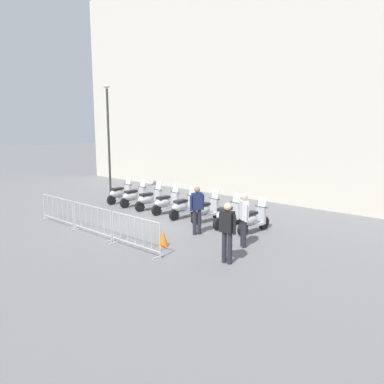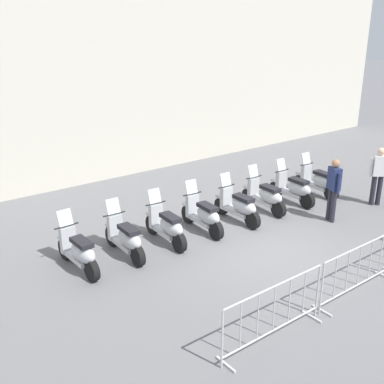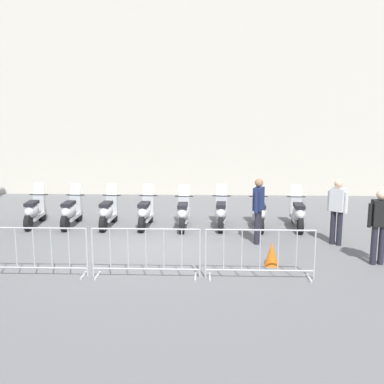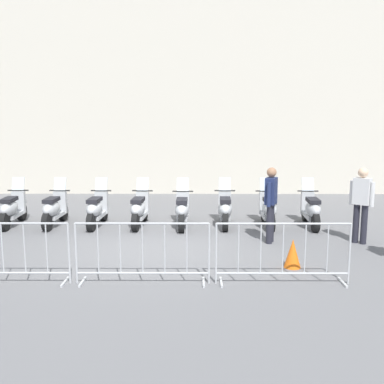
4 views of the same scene
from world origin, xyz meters
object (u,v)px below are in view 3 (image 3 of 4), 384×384
(officer_near_row_end, at_px, (337,208))
(officer_mid_plaza, at_px, (258,207))
(motorcycle_5, at_px, (221,213))
(motorcycle_6, at_px, (259,214))
(traffic_cone, at_px, (272,254))
(motorcycle_3, at_px, (145,213))
(motorcycle_4, at_px, (183,214))
(barrier_segment_0, at_px, (34,252))
(officer_by_barriers, at_px, (379,223))
(motorcycle_1, at_px, (71,212))
(motorcycle_0, at_px, (34,211))
(motorcycle_7, at_px, (298,214))
(barrier_segment_1, at_px, (146,253))
(motorcycle_2, at_px, (108,212))
(barrier_segment_2, at_px, (260,254))

(officer_near_row_end, bearing_deg, officer_mid_plaza, 171.24)
(motorcycle_5, bearing_deg, motorcycle_6, -9.95)
(traffic_cone, bearing_deg, motorcycle_3, 127.95)
(motorcycle_4, distance_m, motorcycle_5, 1.13)
(barrier_segment_0, distance_m, traffic_cone, 5.20)
(motorcycle_6, relative_size, officer_by_barriers, 1.00)
(motorcycle_1, xyz_separation_m, motorcycle_5, (4.48, -0.57, 0.00))
(motorcycle_3, distance_m, motorcycle_6, 3.39)
(officer_near_row_end, bearing_deg, motorcycle_0, 161.97)
(officer_mid_plaza, relative_size, traffic_cone, 3.15)
(motorcycle_4, relative_size, officer_near_row_end, 1.00)
(motorcycle_0, relative_size, traffic_cone, 3.14)
(barrier_segment_0, distance_m, officer_near_row_end, 7.48)
(officer_mid_plaza, bearing_deg, motorcycle_3, 147.02)
(motorcycle_7, bearing_deg, barrier_segment_1, -141.30)
(barrier_segment_0, height_order, officer_by_barriers, officer_by_barriers)
(motorcycle_3, xyz_separation_m, motorcycle_5, (2.24, -0.26, 0.00))
(motorcycle_2, distance_m, barrier_segment_1, 4.46)
(motorcycle_0, distance_m, barrier_segment_1, 5.74)
(motorcycle_5, height_order, barrier_segment_1, motorcycle_5)
(motorcycle_1, distance_m, traffic_cone, 6.47)
(barrier_segment_0, relative_size, barrier_segment_2, 1.00)
(motorcycle_1, relative_size, motorcycle_7, 1.00)
(motorcycle_3, relative_size, motorcycle_5, 1.00)
(motorcycle_6, relative_size, officer_near_row_end, 1.00)
(motorcycle_1, height_order, motorcycle_4, same)
(motorcycle_4, bearing_deg, motorcycle_7, -6.33)
(barrier_segment_2, relative_size, officer_near_row_end, 1.32)
(barrier_segment_0, relative_size, officer_mid_plaza, 1.32)
(motorcycle_1, distance_m, motorcycle_6, 5.65)
(barrier_segment_2, relative_size, officer_mid_plaza, 1.32)
(motorcycle_0, relative_size, motorcycle_5, 1.00)
(motorcycle_5, relative_size, officer_mid_plaza, 0.99)
(barrier_segment_0, bearing_deg, motorcycle_2, 73.32)
(motorcycle_7, xyz_separation_m, traffic_cone, (-1.61, -3.07, -0.18))
(motorcycle_2, relative_size, barrier_segment_1, 0.75)
(motorcycle_3, height_order, barrier_segment_2, motorcycle_3)
(traffic_cone, bearing_deg, motorcycle_6, 81.31)
(motorcycle_3, relative_size, motorcycle_6, 1.00)
(motorcycle_5, relative_size, motorcycle_6, 1.00)
(motorcycle_6, height_order, officer_mid_plaza, officer_mid_plaza)
(motorcycle_5, xyz_separation_m, traffic_cone, (0.62, -3.41, -0.18))
(motorcycle_2, xyz_separation_m, barrier_segment_2, (3.52, -4.61, 0.07))
(motorcycle_2, height_order, motorcycle_3, same)
(motorcycle_2, height_order, traffic_cone, motorcycle_2)
(barrier_segment_1, relative_size, officer_near_row_end, 1.32)
(motorcycle_2, xyz_separation_m, barrier_segment_1, (1.16, -4.31, 0.07))
(barrier_segment_2, xyz_separation_m, traffic_cone, (0.47, 0.79, -0.25))
(barrier_segment_0, xyz_separation_m, barrier_segment_2, (4.72, -0.60, 0.00))
(motorcycle_6, bearing_deg, motorcycle_1, 172.23)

